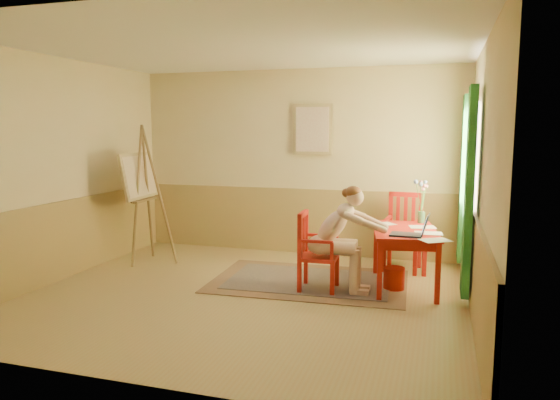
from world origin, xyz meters
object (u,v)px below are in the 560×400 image
(chair_back, at_px, (403,232))
(figure, at_px, (340,234))
(table, at_px, (405,237))
(chair_left, at_px, (315,251))
(laptop, at_px, (413,231))
(easel, at_px, (141,181))

(chair_back, height_order, figure, figure)
(table, relative_size, chair_left, 1.38)
(table, distance_m, laptop, 0.42)
(chair_left, distance_m, chair_back, 1.58)
(chair_left, xyz_separation_m, chair_back, (0.93, 1.27, 0.05))
(chair_back, bearing_deg, easel, -169.48)
(table, height_order, laptop, laptop)
(table, distance_m, figure, 0.82)
(chair_left, xyz_separation_m, figure, (0.29, 0.00, 0.23))
(chair_left, height_order, figure, figure)
(easel, bearing_deg, figure, -11.29)
(figure, height_order, laptop, figure)
(chair_left, bearing_deg, easel, 167.43)
(chair_back, distance_m, laptop, 1.28)
(chair_left, xyz_separation_m, laptop, (1.11, 0.02, 0.30))
(laptop, bearing_deg, figure, -178.69)
(table, relative_size, laptop, 3.00)
(figure, bearing_deg, table, 29.23)
(figure, xyz_separation_m, laptop, (0.82, 0.02, 0.07))
(table, height_order, chair_left, chair_left)
(chair_left, distance_m, laptop, 1.15)
(table, distance_m, chair_back, 0.88)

